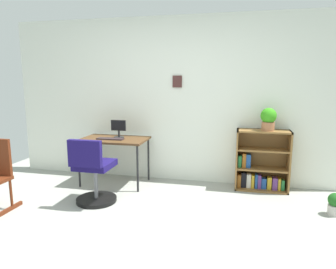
% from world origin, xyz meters
% --- Properties ---
extents(ground_plane, '(6.24, 6.24, 0.00)m').
position_xyz_m(ground_plane, '(0.00, 0.00, 0.00)').
color(ground_plane, '#959890').
extents(wall_back, '(5.20, 0.12, 2.50)m').
position_xyz_m(wall_back, '(0.00, 2.15, 1.25)').
color(wall_back, silver).
rests_on(wall_back, ground_plane).
extents(desk, '(0.98, 0.61, 0.70)m').
position_xyz_m(desk, '(-0.80, 1.70, 0.64)').
color(desk, '#52361D').
rests_on(desk, ground_plane).
extents(monitor, '(0.23, 0.16, 0.27)m').
position_xyz_m(monitor, '(-0.76, 1.78, 0.84)').
color(monitor, '#262628').
rests_on(monitor, desk).
extents(keyboard, '(0.40, 0.11, 0.02)m').
position_xyz_m(keyboard, '(-0.83, 1.62, 0.71)').
color(keyboard, '#2F2427').
rests_on(keyboard, desk).
extents(office_chair, '(0.52, 0.55, 0.87)m').
position_xyz_m(office_chair, '(-0.76, 0.92, 0.38)').
color(office_chair, black).
rests_on(office_chair, ground_plane).
extents(bookshelf_low, '(0.74, 0.30, 0.87)m').
position_xyz_m(bookshelf_low, '(1.34, 1.95, 0.38)').
color(bookshelf_low, brown).
rests_on(bookshelf_low, ground_plane).
extents(potted_plant_on_shelf, '(0.22, 0.22, 0.32)m').
position_xyz_m(potted_plant_on_shelf, '(1.41, 1.90, 1.04)').
color(potted_plant_on_shelf, '#9E6642').
rests_on(potted_plant_on_shelf, bookshelf_low).
extents(potted_plant_floor, '(0.16, 0.16, 0.27)m').
position_xyz_m(potted_plant_floor, '(2.14, 1.23, 0.14)').
color(potted_plant_floor, '#B7B2A8').
rests_on(potted_plant_floor, ground_plane).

